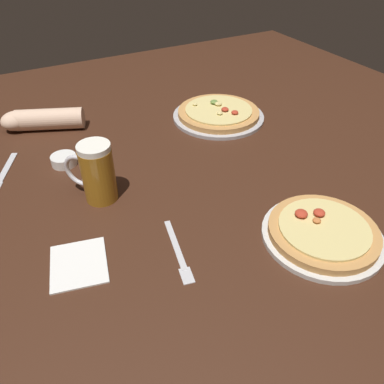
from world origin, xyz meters
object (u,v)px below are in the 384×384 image
object	(u,v)px
knife_right	(4,173)
napkin_folded	(79,263)
beer_mug_dark	(97,172)
diner_arm	(40,120)
pizza_plate_far	(218,114)
ramekin_sauce	(64,160)
fork_left	(178,251)
pizza_plate_near	(323,233)

from	to	relation	value
knife_right	napkin_folded	bearing A→B (deg)	-77.59
beer_mug_dark	diner_arm	bearing A→B (deg)	97.76
pizza_plate_far	knife_right	size ratio (longest dim) A/B	1.62
ramekin_sauce	pizza_plate_far	bearing A→B (deg)	4.07
pizza_plate_far	fork_left	world-z (taller)	pizza_plate_far
ramekin_sauce	fork_left	world-z (taller)	ramekin_sauce
pizza_plate_near	diner_arm	distance (m)	0.98
pizza_plate_near	fork_left	size ratio (longest dim) A/B	1.41
pizza_plate_far	diner_arm	size ratio (longest dim) A/B	1.21
fork_left	napkin_folded	bearing A→B (deg)	161.40
pizza_plate_near	napkin_folded	distance (m)	0.56
pizza_plate_near	knife_right	world-z (taller)	pizza_plate_near
pizza_plate_far	diner_arm	world-z (taller)	diner_arm
pizza_plate_near	ramekin_sauce	xyz separation A→B (m)	(-0.46, 0.60, -0.00)
diner_arm	ramekin_sauce	bearing A→B (deg)	-86.40
pizza_plate_near	napkin_folded	bearing A→B (deg)	160.25
beer_mug_dark	napkin_folded	world-z (taller)	beer_mug_dark
pizza_plate_near	ramekin_sauce	size ratio (longest dim) A/B	3.77
knife_right	fork_left	bearing A→B (deg)	-59.42
beer_mug_dark	ramekin_sauce	xyz separation A→B (m)	(-0.05, 0.21, -0.07)
ramekin_sauce	napkin_folded	size ratio (longest dim) A/B	0.54
beer_mug_dark	ramekin_sauce	bearing A→B (deg)	102.87
pizza_plate_far	fork_left	xyz separation A→B (m)	(-0.43, -0.52, -0.01)
pizza_plate_near	pizza_plate_far	xyz separation A→B (m)	(0.11, 0.64, -0.00)
pizza_plate_near	napkin_folded	size ratio (longest dim) A/B	2.06
pizza_plate_far	ramekin_sauce	distance (m)	0.57
pizza_plate_near	beer_mug_dark	size ratio (longest dim) A/B	1.74
beer_mug_dark	knife_right	world-z (taller)	beer_mug_dark
pizza_plate_far	beer_mug_dark	distance (m)	0.58
napkin_folded	pizza_plate_near	bearing A→B (deg)	-19.75
knife_right	ramekin_sauce	bearing A→B (deg)	-11.67
pizza_plate_far	diner_arm	distance (m)	0.62
fork_left	knife_right	xyz separation A→B (m)	(-0.31, 0.52, -0.00)
fork_left	knife_right	distance (m)	0.60
knife_right	diner_arm	xyz separation A→B (m)	(0.15, 0.22, 0.03)
ramekin_sauce	diner_arm	size ratio (longest dim) A/B	0.28
beer_mug_dark	napkin_folded	size ratio (longest dim) A/B	1.18
pizza_plate_near	diner_arm	xyz separation A→B (m)	(-0.47, 0.86, 0.02)
pizza_plate_far	napkin_folded	distance (m)	0.78
napkin_folded	pizza_plate_far	bearing A→B (deg)	35.58
pizza_plate_far	diner_arm	xyz separation A→B (m)	(-0.58, 0.22, 0.02)
fork_left	knife_right	size ratio (longest dim) A/B	0.98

